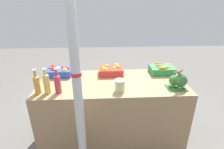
{
  "coord_description": "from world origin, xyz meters",
  "views": [
    {
      "loc": [
        -0.11,
        -1.98,
        1.81
      ],
      "look_at": [
        0.0,
        0.0,
        0.95
      ],
      "focal_mm": 28.0,
      "sensor_mm": 36.0,
      "label": 1
    }
  ],
  "objects_px": {
    "apple_crate": "(59,71)",
    "orange_crate": "(111,70)",
    "juice_bottle_ruby": "(58,83)",
    "support_pole": "(77,86)",
    "sparrow_bird": "(179,72)",
    "juice_bottle_golden": "(46,83)",
    "broccoli_pile": "(179,81)",
    "pickle_jar": "(120,85)",
    "carrot_crate": "(162,70)",
    "juice_bottle_amber": "(37,84)"
  },
  "relations": [
    {
      "from": "apple_crate",
      "to": "orange_crate",
      "type": "bearing_deg",
      "value": -0.14
    },
    {
      "from": "juice_bottle_ruby",
      "to": "support_pole",
      "type": "bearing_deg",
      "value": -52.83
    },
    {
      "from": "orange_crate",
      "to": "sparrow_bird",
      "type": "bearing_deg",
      "value": -32.29
    },
    {
      "from": "orange_crate",
      "to": "juice_bottle_golden",
      "type": "distance_m",
      "value": 0.87
    },
    {
      "from": "support_pole",
      "to": "juice_bottle_ruby",
      "type": "distance_m",
      "value": 0.47
    },
    {
      "from": "broccoli_pile",
      "to": "sparrow_bird",
      "type": "relative_size",
      "value": 1.76
    },
    {
      "from": "support_pole",
      "to": "sparrow_bird",
      "type": "bearing_deg",
      "value": 19.1
    },
    {
      "from": "apple_crate",
      "to": "orange_crate",
      "type": "distance_m",
      "value": 0.7
    },
    {
      "from": "pickle_jar",
      "to": "sparrow_bird",
      "type": "relative_size",
      "value": 1.07
    },
    {
      "from": "carrot_crate",
      "to": "sparrow_bird",
      "type": "height_order",
      "value": "sparrow_bird"
    },
    {
      "from": "support_pole",
      "to": "orange_crate",
      "type": "xyz_separation_m",
      "value": [
        0.34,
        0.84,
        -0.2
      ]
    },
    {
      "from": "juice_bottle_ruby",
      "to": "carrot_crate",
      "type": "bearing_deg",
      "value": 20.17
    },
    {
      "from": "juice_bottle_ruby",
      "to": "apple_crate",
      "type": "bearing_deg",
      "value": 100.9
    },
    {
      "from": "apple_crate",
      "to": "juice_bottle_golden",
      "type": "relative_size",
      "value": 1.11
    },
    {
      "from": "carrot_crate",
      "to": "juice_bottle_amber",
      "type": "xyz_separation_m",
      "value": [
        -1.54,
        -0.48,
        0.06
      ]
    },
    {
      "from": "apple_crate",
      "to": "orange_crate",
      "type": "relative_size",
      "value": 1.0
    },
    {
      "from": "juice_bottle_amber",
      "to": "carrot_crate",
      "type": "bearing_deg",
      "value": 17.45
    },
    {
      "from": "orange_crate",
      "to": "juice_bottle_amber",
      "type": "relative_size",
      "value": 1.14
    },
    {
      "from": "juice_bottle_ruby",
      "to": "sparrow_bird",
      "type": "relative_size",
      "value": 2.25
    },
    {
      "from": "broccoli_pile",
      "to": "pickle_jar",
      "type": "relative_size",
      "value": 1.66
    },
    {
      "from": "juice_bottle_amber",
      "to": "sparrow_bird",
      "type": "height_order",
      "value": "juice_bottle_amber"
    },
    {
      "from": "orange_crate",
      "to": "juice_bottle_golden",
      "type": "height_order",
      "value": "juice_bottle_golden"
    },
    {
      "from": "pickle_jar",
      "to": "juice_bottle_amber",
      "type": "bearing_deg",
      "value": -179.73
    },
    {
      "from": "broccoli_pile",
      "to": "pickle_jar",
      "type": "bearing_deg",
      "value": -177.8
    },
    {
      "from": "carrot_crate",
      "to": "juice_bottle_ruby",
      "type": "distance_m",
      "value": 1.41
    },
    {
      "from": "juice_bottle_amber",
      "to": "juice_bottle_ruby",
      "type": "bearing_deg",
      "value": -0.0
    },
    {
      "from": "carrot_crate",
      "to": "juice_bottle_ruby",
      "type": "height_order",
      "value": "juice_bottle_ruby"
    },
    {
      "from": "carrot_crate",
      "to": "sparrow_bird",
      "type": "distance_m",
      "value": 0.49
    },
    {
      "from": "juice_bottle_amber",
      "to": "juice_bottle_ruby",
      "type": "relative_size",
      "value": 0.97
    },
    {
      "from": "support_pole",
      "to": "apple_crate",
      "type": "distance_m",
      "value": 0.94
    },
    {
      "from": "juice_bottle_golden",
      "to": "juice_bottle_ruby",
      "type": "relative_size",
      "value": 1.0
    },
    {
      "from": "orange_crate",
      "to": "sparrow_bird",
      "type": "relative_size",
      "value": 2.49
    },
    {
      "from": "juice_bottle_ruby",
      "to": "sparrow_bird",
      "type": "bearing_deg",
      "value": 0.8
    },
    {
      "from": "carrot_crate",
      "to": "sparrow_bird",
      "type": "relative_size",
      "value": 2.49
    },
    {
      "from": "orange_crate",
      "to": "carrot_crate",
      "type": "relative_size",
      "value": 1.0
    },
    {
      "from": "broccoli_pile",
      "to": "pickle_jar",
      "type": "distance_m",
      "value": 0.69
    },
    {
      "from": "support_pole",
      "to": "apple_crate",
      "type": "bearing_deg",
      "value": 113.29
    },
    {
      "from": "support_pole",
      "to": "broccoli_pile",
      "type": "bearing_deg",
      "value": 19.24
    },
    {
      "from": "apple_crate",
      "to": "broccoli_pile",
      "type": "height_order",
      "value": "broccoli_pile"
    },
    {
      "from": "juice_bottle_amber",
      "to": "sparrow_bird",
      "type": "relative_size",
      "value": 2.18
    },
    {
      "from": "carrot_crate",
      "to": "juice_bottle_amber",
      "type": "height_order",
      "value": "juice_bottle_amber"
    },
    {
      "from": "apple_crate",
      "to": "orange_crate",
      "type": "height_order",
      "value": "apple_crate"
    },
    {
      "from": "juice_bottle_ruby",
      "to": "pickle_jar",
      "type": "bearing_deg",
      "value": 0.36
    },
    {
      "from": "carrot_crate",
      "to": "sparrow_bird",
      "type": "xyz_separation_m",
      "value": [
        0.03,
        -0.47,
        0.16
      ]
    },
    {
      "from": "carrot_crate",
      "to": "broccoli_pile",
      "type": "bearing_deg",
      "value": -83.15
    },
    {
      "from": "juice_bottle_golden",
      "to": "pickle_jar",
      "type": "bearing_deg",
      "value": 0.31
    },
    {
      "from": "carrot_crate",
      "to": "pickle_jar",
      "type": "bearing_deg",
      "value": -142.92
    },
    {
      "from": "orange_crate",
      "to": "pickle_jar",
      "type": "xyz_separation_m",
      "value": [
        0.08,
        -0.48,
        0.01
      ]
    },
    {
      "from": "apple_crate",
      "to": "juice_bottle_amber",
      "type": "height_order",
      "value": "juice_bottle_amber"
    },
    {
      "from": "apple_crate",
      "to": "broccoli_pile",
      "type": "xyz_separation_m",
      "value": [
        1.47,
        -0.46,
        0.03
      ]
    }
  ]
}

